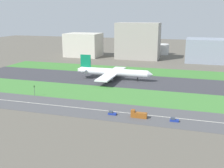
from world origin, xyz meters
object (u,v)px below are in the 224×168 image
(airliner, at_px, (112,72))
(traffic_light, at_px, (34,90))
(terminal_building, at_px, (84,45))
(fuel_tank_west, at_px, (162,49))
(car_1, at_px, (174,120))
(hangar_building, at_px, (138,41))
(office_tower, at_px, (204,50))
(truck_1, at_px, (138,115))
(car_3, at_px, (112,113))

(airliner, bearing_deg, traffic_light, -120.42)
(terminal_building, height_order, fuel_tank_west, terminal_building)
(car_1, height_order, terminal_building, terminal_building)
(traffic_light, xyz_separation_m, hangar_building, (32.91, 174.01, 17.17))
(hangar_building, height_order, office_tower, hangar_building)
(hangar_building, xyz_separation_m, office_tower, (76.66, 0.00, -8.45))
(truck_1, height_order, terminal_building, terminal_building)
(terminal_building, relative_size, fuel_tank_west, 2.56)
(car_3, height_order, traffic_light, traffic_light)
(fuel_tank_west, bearing_deg, traffic_light, -104.73)
(car_3, bearing_deg, office_tower, -104.84)
(car_1, distance_m, office_tower, 193.25)
(office_tower, height_order, fuel_tank_west, office_tower)
(terminal_building, bearing_deg, office_tower, 0.00)
(terminal_building, bearing_deg, airliner, -57.37)
(terminal_building, bearing_deg, truck_1, -59.99)
(car_1, height_order, office_tower, office_tower)
(car_1, xyz_separation_m, fuel_tank_west, (-33.70, 237.00, 6.07))
(office_tower, bearing_deg, car_1, -95.44)
(car_1, bearing_deg, airliner, -54.29)
(car_1, relative_size, office_tower, 0.11)
(car_1, relative_size, terminal_building, 0.10)
(car_1, relative_size, hangar_building, 0.09)
(car_1, xyz_separation_m, terminal_building, (-129.04, 192.00, 13.68))
(truck_1, xyz_separation_m, traffic_light, (-73.12, 17.99, 2.62))
(car_1, bearing_deg, terminal_building, -56.10)
(airliner, height_order, office_tower, office_tower)
(car_1, distance_m, fuel_tank_west, 239.46)
(car_3, bearing_deg, car_1, -180.00)
(car_1, distance_m, hangar_building, 201.73)
(truck_1, bearing_deg, traffic_light, -13.82)
(hangar_building, height_order, fuel_tank_west, hangar_building)
(traffic_light, height_order, office_tower, office_tower)
(terminal_building, relative_size, office_tower, 1.05)
(terminal_building, xyz_separation_m, fuel_tank_west, (95.34, 45.00, -7.61))
(terminal_building, height_order, hangar_building, hangar_building)
(hangar_building, distance_m, office_tower, 77.13)
(terminal_building, xyz_separation_m, hangar_building, (70.66, 0.00, 6.86))
(airliner, distance_m, office_tower, 136.27)
(airliner, xyz_separation_m, car_3, (23.47, -78.00, -5.31))
(traffic_light, bearing_deg, terminal_building, 102.24)
(traffic_light, height_order, fuel_tank_west, fuel_tank_west)
(airliner, bearing_deg, car_1, -54.29)
(office_tower, bearing_deg, hangar_building, 180.00)
(car_1, height_order, hangar_building, hangar_building)
(airliner, height_order, traffic_light, airliner)
(traffic_light, xyz_separation_m, terminal_building, (-37.75, 174.01, 10.31))
(terminal_building, distance_m, hangar_building, 71.00)
(car_1, relative_size, fuel_tank_west, 0.26)
(airliner, xyz_separation_m, hangar_building, (-2.31, 114.00, 15.23))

